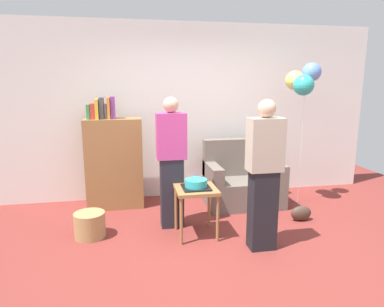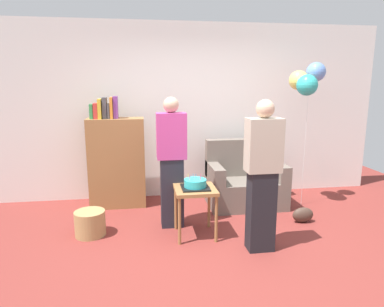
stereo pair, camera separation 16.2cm
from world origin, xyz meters
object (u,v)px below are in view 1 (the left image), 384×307
Objects in this scene: wicker_basket at (90,225)px; person_holding_cake at (264,175)px; couch at (242,182)px; handbag at (301,213)px; balloon_bunch at (303,81)px; person_blowing_candles at (171,162)px; side_table at (196,195)px; bookshelf at (114,161)px; birthday_cake at (196,184)px.

person_holding_cake is at bearing -18.53° from wicker_basket.
person_holding_cake reaches higher than couch.
balloon_bunch reaches higher than handbag.
person_blowing_candles and person_holding_cake have the same top height.
side_table is 1.52m from handbag.
couch is at bearing 46.48° from side_table.
couch is 0.68× the size of bookshelf.
wicker_basket is at bearing 173.32° from person_blowing_candles.
person_blowing_candles is 4.53× the size of wicker_basket.
person_blowing_candles is (-0.24, 0.33, 0.33)m from side_table.
side_table is 1.84× the size of birthday_cake.
person_holding_cake reaches higher than handbag.
person_holding_cake is at bearing -100.36° from couch.
wicker_basket is 0.17× the size of balloon_bunch.
person_holding_cake is at bearing -142.47° from handbag.
person_blowing_candles is at bearing 126.10° from side_table.
birthday_cake is at bearing -154.60° from balloon_bunch.
person_holding_cake is 5.82× the size of handbag.
bookshelf reaches higher than couch.
balloon_bunch is at bearing 68.21° from handbag.
wicker_basket is at bearing 179.79° from handbag.
balloon_bunch is at bearing -7.82° from bookshelf.
birthday_cake is 1.14× the size of handbag.
side_table is 0.36× the size of person_holding_cake.
person_blowing_candles reaches higher than handbag.
balloon_bunch is (0.81, -0.14, 1.48)m from couch.
side_table is (0.97, -1.18, -0.19)m from bookshelf.
balloon_bunch is at bearing -1.14° from person_blowing_candles.
wicker_basket is (-2.14, -0.76, -0.19)m from couch.
birthday_cake is (0.97, -1.18, -0.05)m from bookshelf.
couch is 0.67× the size of person_holding_cake.
wicker_basket is 2.70m from handbag.
side_table is 1.30m from wicker_basket.
birthday_cake is 1.56m from handbag.
wicker_basket is at bearing 171.43° from side_table.
side_table reaches higher than handbag.
couch reaches higher than side_table.
bookshelf is at bearing 129.45° from side_table.
wicker_basket is at bearing -160.41° from couch.
handbag is at bearing -54.26° from couch.
side_table is at bearing -173.07° from handbag.
side_table is 2.31m from balloon_bunch.
person_holding_cake is at bearing -56.15° from person_blowing_candles.
wicker_basket is 1.29× the size of handbag.
couch is 1.34m from birthday_cake.
bookshelf is at bearing -39.33° from person_holding_cake.
bookshelf is 1.16m from wicker_basket.
couch reaches higher than handbag.
bookshelf is 1.53m from birthday_cake.
person_blowing_candles is 1.86m from handbag.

